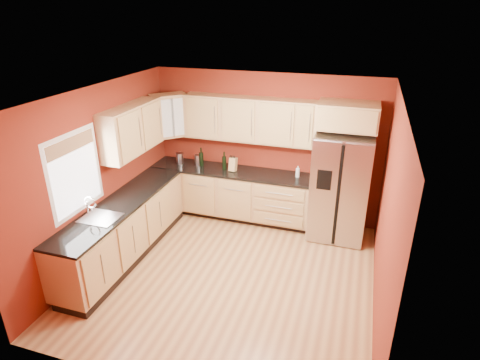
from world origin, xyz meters
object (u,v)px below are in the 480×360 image
object	(u,v)px
refrigerator	(340,187)
canister_left	(198,160)
soap_dispenser	(298,171)
wine_bottle_a	(201,157)
knife_block	(233,164)

from	to	relation	value
refrigerator	canister_left	size ratio (longest dim) A/B	9.09
canister_left	soap_dispenser	size ratio (longest dim) A/B	1.00
canister_left	soap_dispenser	bearing A→B (deg)	0.11
wine_bottle_a	canister_left	bearing A→B (deg)	167.51
canister_left	knife_block	xyz separation A→B (m)	(0.69, -0.06, 0.02)
canister_left	refrigerator	bearing A→B (deg)	-2.71
refrigerator	soap_dispenser	world-z (taller)	refrigerator
wine_bottle_a	knife_block	distance (m)	0.62
refrigerator	canister_left	distance (m)	2.55
canister_left	soap_dispenser	world-z (taller)	same
wine_bottle_a	knife_block	size ratio (longest dim) A/B	1.46
refrigerator	canister_left	xyz separation A→B (m)	(-2.55, 0.12, 0.13)
wine_bottle_a	refrigerator	bearing A→B (deg)	-2.41
wine_bottle_a	soap_dispenser	xyz separation A→B (m)	(1.75, 0.02, -0.08)
knife_block	soap_dispenser	world-z (taller)	knife_block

